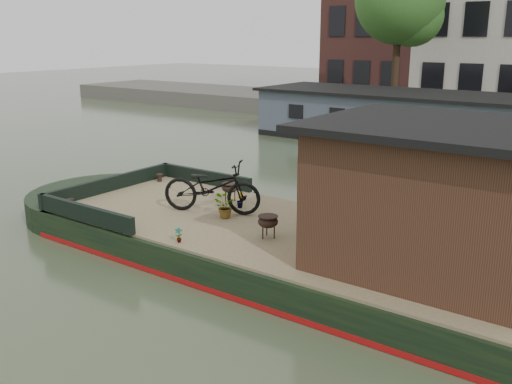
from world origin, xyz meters
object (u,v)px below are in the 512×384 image
Objects in this scene: dinghy at (361,147)px; brazier_rear at (230,192)px; cabin at (436,195)px; bicycle at (212,187)px; brazier_front at (268,227)px.

brazier_rear is at bearing -170.73° from dinghy.
bicycle is (-4.90, 0.11, -0.66)m from cabin.
bicycle is at bearing -75.34° from brazier_rear.
bicycle is at bearing 162.28° from brazier_front.
dinghy is at bearing 121.13° from cabin.
brazier_front reaches higher than brazier_rear.
brazier_front is 1.03× the size of brazier_rear.
cabin is 3.19m from brazier_front.
brazier_rear is at bearing 168.65° from cabin.
brazier_rear is (-0.24, 0.93, -0.36)m from bicycle.
brazier_rear is 0.13× the size of dinghy.
cabin is 9.09× the size of brazier_front.
dinghy is (-1.44, 10.39, -0.89)m from bicycle.
brazier_rear is (-2.15, 1.53, -0.01)m from brazier_front.
brazier_rear is at bearing 144.47° from brazier_front.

